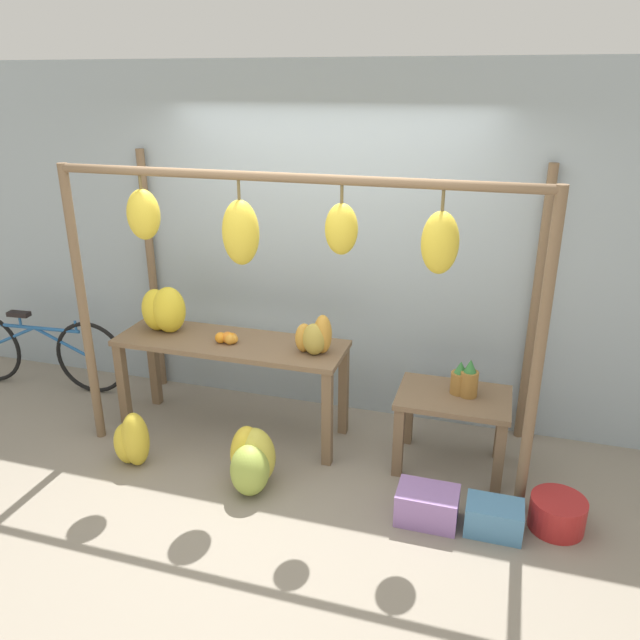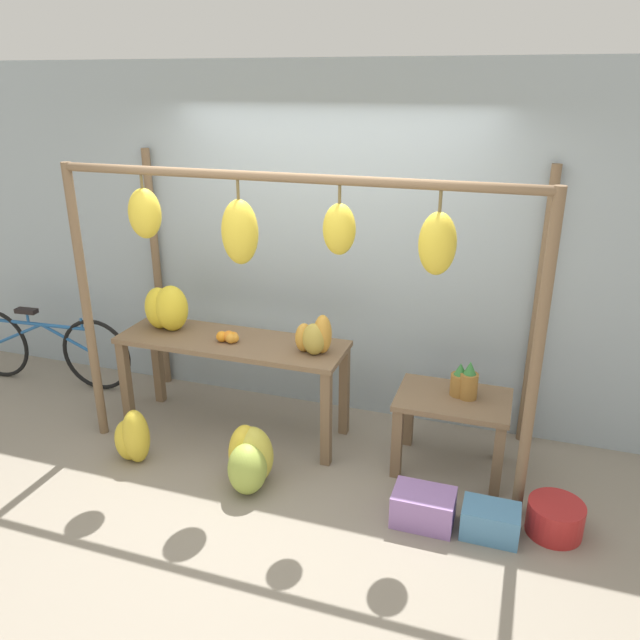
% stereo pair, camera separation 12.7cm
% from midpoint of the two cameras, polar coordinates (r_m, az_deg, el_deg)
% --- Properties ---
extents(ground_plane, '(20.00, 20.00, 0.00)m').
position_cam_midpoint_polar(ground_plane, '(4.44, -5.01, -15.62)').
color(ground_plane, gray).
extents(shop_wall_back, '(8.00, 0.08, 2.80)m').
position_cam_midpoint_polar(shop_wall_back, '(5.01, 0.23, 6.68)').
color(shop_wall_back, '#99A8B2').
rests_on(shop_wall_back, ground_plane).
extents(stall_awning, '(3.25, 1.10, 2.12)m').
position_cam_midpoint_polar(stall_awning, '(4.16, -3.47, 5.84)').
color(stall_awning, brown).
rests_on(stall_awning, ground_plane).
extents(display_table_main, '(1.78, 0.56, 0.79)m').
position_cam_midpoint_polar(display_table_main, '(4.87, -8.87, -3.25)').
color(display_table_main, brown).
rests_on(display_table_main, ground_plane).
extents(display_table_side, '(0.79, 0.54, 0.58)m').
position_cam_midpoint_polar(display_table_side, '(4.56, 11.26, -8.19)').
color(display_table_side, brown).
rests_on(display_table_side, ground_plane).
extents(banana_pile_on_table, '(0.44, 0.32, 0.37)m').
position_cam_midpoint_polar(banana_pile_on_table, '(5.05, -14.84, 0.90)').
color(banana_pile_on_table, yellow).
rests_on(banana_pile_on_table, display_table_main).
extents(orange_pile, '(0.18, 0.12, 0.09)m').
position_cam_midpoint_polar(orange_pile, '(4.76, -9.16, -1.64)').
color(orange_pile, orange).
rests_on(orange_pile, display_table_main).
extents(pineapple_cluster, '(0.19, 0.15, 0.28)m').
position_cam_midpoint_polar(pineapple_cluster, '(4.48, 12.30, -5.37)').
color(pineapple_cluster, olive).
rests_on(pineapple_cluster, display_table_side).
extents(banana_pile_ground_left, '(0.35, 0.28, 0.42)m').
position_cam_midpoint_polar(banana_pile_ground_left, '(4.84, -17.54, -10.49)').
color(banana_pile_ground_left, gold).
rests_on(banana_pile_ground_left, ground_plane).
extents(banana_pile_ground_right, '(0.38, 0.47, 0.44)m').
position_cam_midpoint_polar(banana_pile_ground_right, '(4.43, -7.09, -12.66)').
color(banana_pile_ground_right, '#9EB247').
rests_on(banana_pile_ground_right, ground_plane).
extents(fruit_crate_white, '(0.39, 0.26, 0.23)m').
position_cam_midpoint_polar(fruit_crate_white, '(4.19, 8.88, -16.41)').
color(fruit_crate_white, '#9970B7').
rests_on(fruit_crate_white, ground_plane).
extents(blue_bucket, '(0.34, 0.34, 0.21)m').
position_cam_midpoint_polar(blue_bucket, '(4.34, 20.07, -16.29)').
color(blue_bucket, '#AD2323').
rests_on(blue_bucket, ground_plane).
extents(parked_bicycle, '(1.73, 0.16, 0.72)m').
position_cam_midpoint_polar(parked_bicycle, '(6.22, -24.92, -2.57)').
color(parked_bicycle, black).
rests_on(parked_bicycle, ground_plane).
extents(papaya_pile, '(0.31, 0.23, 0.29)m').
position_cam_midpoint_polar(papaya_pile, '(4.50, -1.24, -1.56)').
color(papaya_pile, gold).
rests_on(papaya_pile, display_table_main).
extents(fruit_crate_purple, '(0.35, 0.24, 0.20)m').
position_cam_midpoint_polar(fruit_crate_purple, '(4.20, 14.74, -17.10)').
color(fruit_crate_purple, '#4C84B2').
rests_on(fruit_crate_purple, ground_plane).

